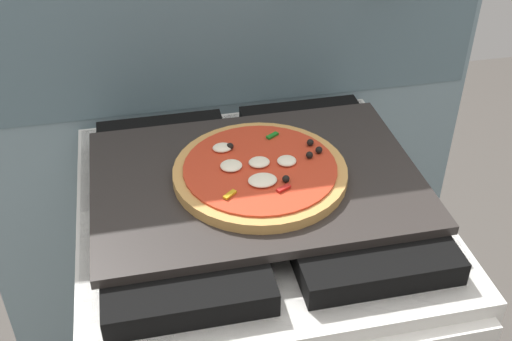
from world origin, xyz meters
TOP-DOWN VIEW (x-y plane):
  - kitchen_backsplash at (0.00, 0.33)m, footprint 1.10×0.09m
  - baking_tray at (0.00, 0.00)m, footprint 0.54×0.38m
  - pizza_left at (0.01, -0.01)m, footprint 0.29×0.29m

SIDE VIEW (x-z plane):
  - kitchen_backsplash at x=0.00m, z-range 0.01..1.56m
  - baking_tray at x=0.00m, z-range 0.90..0.92m
  - pizza_left at x=0.01m, z-range 0.91..0.94m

